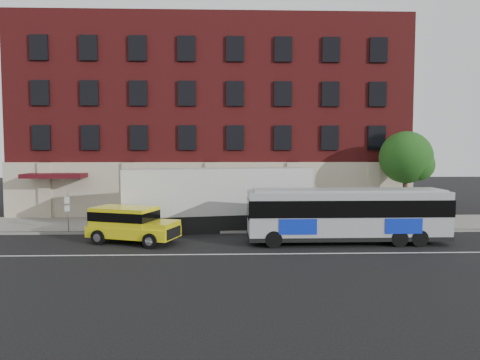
{
  "coord_description": "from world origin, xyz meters",
  "views": [
    {
      "loc": [
        1.0,
        -20.98,
        5.14
      ],
      "look_at": [
        1.9,
        5.5,
        3.28
      ],
      "focal_mm": 33.48,
      "sensor_mm": 36.0,
      "label": 1
    }
  ],
  "objects_px": {
    "sign_pole": "(68,210)",
    "shipping_container": "(218,200)",
    "street_tree": "(406,159)",
    "yellow_suv": "(130,222)",
    "city_bus": "(347,213)"
  },
  "relations": [
    {
      "from": "sign_pole",
      "to": "street_tree",
      "type": "relative_size",
      "value": 0.4
    },
    {
      "from": "shipping_container",
      "to": "street_tree",
      "type": "bearing_deg",
      "value": 10.66
    },
    {
      "from": "yellow_suv",
      "to": "shipping_container",
      "type": "height_order",
      "value": "shipping_container"
    },
    {
      "from": "yellow_suv",
      "to": "shipping_container",
      "type": "bearing_deg",
      "value": 37.11
    },
    {
      "from": "city_bus",
      "to": "yellow_suv",
      "type": "xyz_separation_m",
      "value": [
        -11.86,
        0.53,
        -0.51
      ]
    },
    {
      "from": "sign_pole",
      "to": "street_tree",
      "type": "distance_m",
      "value": 22.49
    },
    {
      "from": "sign_pole",
      "to": "street_tree",
      "type": "xyz_separation_m",
      "value": [
        22.04,
        3.34,
        2.96
      ]
    },
    {
      "from": "yellow_suv",
      "to": "shipping_container",
      "type": "relative_size",
      "value": 0.44
    },
    {
      "from": "sign_pole",
      "to": "city_bus",
      "type": "xyz_separation_m",
      "value": [
        16.13,
        -3.26,
        0.18
      ]
    },
    {
      "from": "yellow_suv",
      "to": "street_tree",
      "type": "bearing_deg",
      "value": 18.85
    },
    {
      "from": "sign_pole",
      "to": "yellow_suv",
      "type": "distance_m",
      "value": 5.08
    },
    {
      "from": "sign_pole",
      "to": "shipping_container",
      "type": "distance_m",
      "value": 9.12
    },
    {
      "from": "street_tree",
      "to": "yellow_suv",
      "type": "height_order",
      "value": "street_tree"
    },
    {
      "from": "sign_pole",
      "to": "yellow_suv",
      "type": "xyz_separation_m",
      "value": [
        4.28,
        -2.73,
        -0.33
      ]
    },
    {
      "from": "street_tree",
      "to": "sign_pole",
      "type": "bearing_deg",
      "value": -171.39
    }
  ]
}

